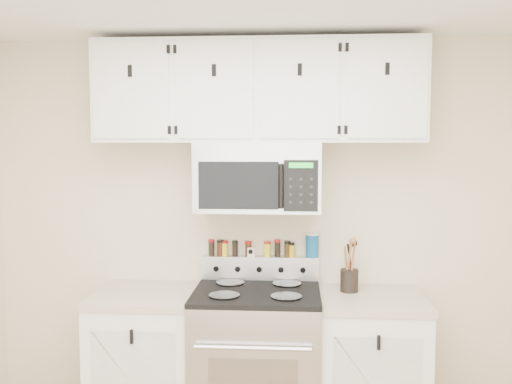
# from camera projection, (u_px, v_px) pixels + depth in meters

# --- Properties ---
(back_wall) EXTENTS (3.50, 0.01, 2.50)m
(back_wall) POSITION_uv_depth(u_px,v_px,m) (260.00, 233.00, 3.73)
(back_wall) COLOR beige
(back_wall) RESTS_ON floor
(range) EXTENTS (0.76, 0.65, 1.10)m
(range) POSITION_uv_depth(u_px,v_px,m) (257.00, 364.00, 3.49)
(range) COLOR #B7B7BA
(range) RESTS_ON floor
(base_cabinet_left) EXTENTS (0.64, 0.62, 0.92)m
(base_cabinet_left) POSITION_uv_depth(u_px,v_px,m) (147.00, 364.00, 3.56)
(base_cabinet_left) COLOR white
(base_cabinet_left) RESTS_ON floor
(base_cabinet_right) EXTENTS (0.64, 0.62, 0.92)m
(base_cabinet_right) POSITION_uv_depth(u_px,v_px,m) (370.00, 370.00, 3.46)
(base_cabinet_right) COLOR white
(base_cabinet_right) RESTS_ON floor
(microwave) EXTENTS (0.76, 0.44, 0.42)m
(microwave) POSITION_uv_depth(u_px,v_px,m) (258.00, 177.00, 3.51)
(microwave) COLOR #9E9EA3
(microwave) RESTS_ON back_wall
(upper_cabinets) EXTENTS (2.00, 0.35, 0.62)m
(upper_cabinets) POSITION_uv_depth(u_px,v_px,m) (259.00, 92.00, 3.49)
(upper_cabinets) COLOR white
(upper_cabinets) RESTS_ON back_wall
(utensil_crock) EXTENTS (0.11, 0.11, 0.32)m
(utensil_crock) POSITION_uv_depth(u_px,v_px,m) (349.00, 279.00, 3.52)
(utensil_crock) COLOR black
(utensil_crock) RESTS_ON base_cabinet_right
(kitchen_timer) EXTENTS (0.06, 0.05, 0.06)m
(kitchen_timer) POSITION_uv_depth(u_px,v_px,m) (251.00, 252.00, 3.71)
(kitchen_timer) COLOR white
(kitchen_timer) RESTS_ON range
(salt_canister) EXTENTS (0.09, 0.09, 0.16)m
(salt_canister) POSITION_uv_depth(u_px,v_px,m) (312.00, 245.00, 3.68)
(salt_canister) COLOR #14558E
(salt_canister) RESTS_ON range
(spice_jar_0) EXTENTS (0.04, 0.04, 0.11)m
(spice_jar_0) POSITION_uv_depth(u_px,v_px,m) (211.00, 247.00, 3.73)
(spice_jar_0) COLOR black
(spice_jar_0) RESTS_ON range
(spice_jar_1) EXTENTS (0.05, 0.05, 0.11)m
(spice_jar_1) POSITION_uv_depth(u_px,v_px,m) (221.00, 248.00, 3.73)
(spice_jar_1) COLOR #442010
(spice_jar_1) RESTS_ON range
(spice_jar_2) EXTENTS (0.04, 0.04, 0.10)m
(spice_jar_2) POSITION_uv_depth(u_px,v_px,m) (225.00, 248.00, 3.72)
(spice_jar_2) COLOR yellow
(spice_jar_2) RESTS_ON range
(spice_jar_3) EXTENTS (0.04, 0.04, 0.10)m
(spice_jar_3) POSITION_uv_depth(u_px,v_px,m) (235.00, 248.00, 3.72)
(spice_jar_3) COLOR black
(spice_jar_3) RESTS_ON range
(spice_jar_4) EXTENTS (0.04, 0.04, 0.10)m
(spice_jar_4) POSITION_uv_depth(u_px,v_px,m) (248.00, 248.00, 3.71)
(spice_jar_4) COLOR #3A1E0D
(spice_jar_4) RESTS_ON range
(spice_jar_5) EXTENTS (0.04, 0.04, 0.10)m
(spice_jar_5) POSITION_uv_depth(u_px,v_px,m) (267.00, 249.00, 3.70)
(spice_jar_5) COLOR yellow
(spice_jar_5) RESTS_ON range
(spice_jar_6) EXTENTS (0.04, 0.04, 0.11)m
(spice_jar_6) POSITION_uv_depth(u_px,v_px,m) (277.00, 248.00, 3.70)
(spice_jar_6) COLOR black
(spice_jar_6) RESTS_ON range
(spice_jar_7) EXTENTS (0.04, 0.04, 0.10)m
(spice_jar_7) POSITION_uv_depth(u_px,v_px,m) (287.00, 249.00, 3.70)
(spice_jar_7) COLOR #39280D
(spice_jar_7) RESTS_ON range
(spice_jar_8) EXTENTS (0.04, 0.04, 0.09)m
(spice_jar_8) POSITION_uv_depth(u_px,v_px,m) (292.00, 250.00, 3.69)
(spice_jar_8) COLOR gold
(spice_jar_8) RESTS_ON range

